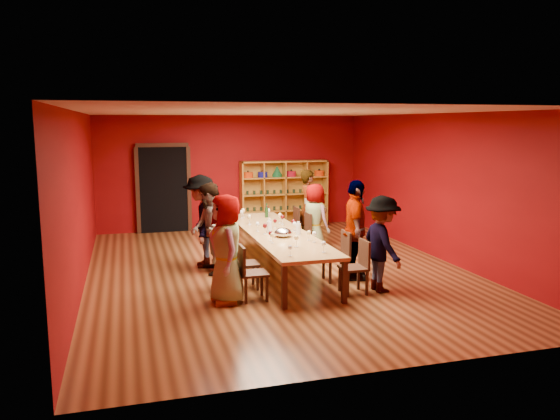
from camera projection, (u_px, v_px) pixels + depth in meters
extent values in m
cube|color=#532C16|center=(277.00, 271.00, 10.50)|extent=(7.10, 9.10, 0.02)
cube|color=#6A0508|center=(232.00, 172.00, 14.54)|extent=(7.10, 0.02, 3.00)
cube|color=#6A0508|center=(387.00, 243.00, 5.98)|extent=(7.10, 0.02, 3.00)
cube|color=#6A0508|center=(79.00, 200.00, 9.31)|extent=(0.02, 9.10, 3.00)
cube|color=#6A0508|center=(441.00, 187.00, 11.21)|extent=(0.02, 9.10, 3.00)
cube|color=silver|center=(277.00, 111.00, 10.02)|extent=(7.10, 9.10, 0.02)
cube|color=#AB7F47|center=(277.00, 233.00, 10.38)|extent=(1.10, 4.50, 0.06)
cube|color=black|center=(284.00, 287.00, 8.25)|extent=(0.08, 0.08, 0.69)
cube|color=black|center=(231.00, 232.00, 12.37)|extent=(0.08, 0.08, 0.69)
cube|color=black|center=(344.00, 282.00, 8.52)|extent=(0.08, 0.08, 0.69)
cube|color=black|center=(272.00, 230.00, 12.64)|extent=(0.08, 0.08, 0.69)
cube|color=black|center=(164.00, 190.00, 14.05)|extent=(1.20, 0.14, 2.20)
cube|color=black|center=(162.00, 145.00, 13.81)|extent=(1.32, 0.06, 0.10)
cube|color=black|center=(138.00, 191.00, 13.81)|extent=(0.10, 0.06, 2.20)
cube|color=black|center=(189.00, 189.00, 14.16)|extent=(0.10, 0.06, 2.20)
cube|color=#BA8029|center=(242.00, 195.00, 14.48)|extent=(0.04, 0.40, 1.80)
cube|color=#BA8029|center=(325.00, 192.00, 15.12)|extent=(0.04, 0.40, 1.80)
cube|color=#BA8029|center=(284.00, 161.00, 14.66)|extent=(2.40, 0.40, 0.04)
cube|color=#BA8029|center=(284.00, 226.00, 14.94)|extent=(2.40, 0.40, 0.04)
cube|color=#BA8029|center=(282.00, 193.00, 14.98)|extent=(2.40, 0.02, 1.80)
cube|color=#BA8029|center=(284.00, 210.00, 14.87)|extent=(2.36, 0.38, 0.03)
cube|color=#BA8029|center=(284.00, 194.00, 14.80)|extent=(2.36, 0.38, 0.03)
cube|color=#BA8029|center=(284.00, 177.00, 14.73)|extent=(2.36, 0.38, 0.03)
cube|color=#BA8029|center=(263.00, 195.00, 14.64)|extent=(0.03, 0.38, 1.76)
cube|color=#BA8029|center=(284.00, 194.00, 14.80)|extent=(0.03, 0.38, 1.76)
cube|color=#BA8029|center=(305.00, 193.00, 14.96)|extent=(0.03, 0.38, 1.76)
cylinder|color=#E8440D|center=(248.00, 175.00, 14.44)|extent=(0.26, 0.26, 0.15)
sphere|color=black|center=(248.00, 171.00, 14.43)|extent=(0.05, 0.05, 0.05)
cylinder|color=#151A93|center=(263.00, 175.00, 14.55)|extent=(0.26, 0.26, 0.15)
sphere|color=black|center=(263.00, 171.00, 14.54)|extent=(0.05, 0.05, 0.05)
cylinder|color=#1A6A3B|center=(277.00, 175.00, 14.67)|extent=(0.26, 0.26, 0.08)
cone|color=#1A6A3B|center=(277.00, 170.00, 14.64)|extent=(0.24, 0.24, 0.22)
cylinder|color=#AF142F|center=(291.00, 174.00, 14.77)|extent=(0.26, 0.26, 0.15)
sphere|color=black|center=(291.00, 170.00, 14.75)|extent=(0.05, 0.05, 0.05)
cylinder|color=gold|center=(305.00, 173.00, 14.88)|extent=(0.26, 0.26, 0.15)
sphere|color=black|center=(305.00, 170.00, 14.86)|extent=(0.05, 0.05, 0.05)
cylinder|color=#E8440D|center=(319.00, 173.00, 14.99)|extent=(0.26, 0.26, 0.15)
sphere|color=black|center=(319.00, 170.00, 14.97)|extent=(0.05, 0.05, 0.05)
cylinder|color=#1B3120|center=(248.00, 209.00, 14.58)|extent=(0.07, 0.07, 0.10)
cylinder|color=#1B3120|center=(254.00, 209.00, 14.63)|extent=(0.07, 0.07, 0.10)
cylinder|color=#1B3120|center=(261.00, 209.00, 14.68)|extent=(0.07, 0.07, 0.10)
cylinder|color=#1B3120|center=(268.00, 209.00, 14.73)|extent=(0.07, 0.07, 0.10)
cylinder|color=#1B3120|center=(274.00, 208.00, 14.78)|extent=(0.07, 0.07, 0.10)
cylinder|color=#1B3120|center=(281.00, 208.00, 14.83)|extent=(0.07, 0.07, 0.10)
cylinder|color=#1B3120|center=(287.00, 208.00, 14.88)|extent=(0.07, 0.07, 0.10)
cylinder|color=#1B3120|center=(294.00, 207.00, 14.93)|extent=(0.07, 0.07, 0.10)
cylinder|color=#1B3120|center=(300.00, 207.00, 14.98)|extent=(0.07, 0.07, 0.10)
cylinder|color=#1B3120|center=(307.00, 207.00, 15.03)|extent=(0.07, 0.07, 0.10)
cylinder|color=#1B3120|center=(313.00, 207.00, 15.09)|extent=(0.07, 0.07, 0.10)
cylinder|color=#1B3120|center=(319.00, 206.00, 15.14)|extent=(0.07, 0.07, 0.10)
cylinder|color=#1B3120|center=(247.00, 193.00, 14.51)|extent=(0.07, 0.07, 0.10)
cylinder|color=#1B3120|center=(254.00, 193.00, 14.56)|extent=(0.07, 0.07, 0.10)
cylinder|color=#1B3120|center=(261.00, 192.00, 14.61)|extent=(0.07, 0.07, 0.10)
cylinder|color=#1B3120|center=(268.00, 192.00, 14.66)|extent=(0.07, 0.07, 0.10)
cylinder|color=#1B3120|center=(274.00, 192.00, 14.71)|extent=(0.07, 0.07, 0.10)
cylinder|color=#1B3120|center=(281.00, 192.00, 14.76)|extent=(0.07, 0.07, 0.10)
cylinder|color=#1B3120|center=(287.00, 191.00, 14.81)|extent=(0.07, 0.07, 0.10)
cylinder|color=#1B3120|center=(294.00, 191.00, 14.86)|extent=(0.07, 0.07, 0.10)
cylinder|color=#1B3120|center=(300.00, 191.00, 14.91)|extent=(0.07, 0.07, 0.10)
cylinder|color=#1B3120|center=(307.00, 191.00, 14.96)|extent=(0.07, 0.07, 0.10)
cylinder|color=#1B3120|center=(313.00, 190.00, 15.01)|extent=(0.07, 0.07, 0.10)
cylinder|color=#1B3120|center=(319.00, 190.00, 15.06)|extent=(0.07, 0.07, 0.10)
cube|color=black|center=(254.00, 273.00, 8.68)|extent=(0.42, 0.42, 0.04)
cube|color=black|center=(242.00, 260.00, 8.59)|extent=(0.04, 0.40, 0.44)
cube|color=black|center=(246.00, 291.00, 8.51)|extent=(0.04, 0.04, 0.41)
cube|color=black|center=(267.00, 289.00, 8.60)|extent=(0.04, 0.04, 0.41)
cube|color=black|center=(241.00, 285.00, 8.83)|extent=(0.04, 0.04, 0.41)
cube|color=black|center=(262.00, 283.00, 8.93)|extent=(0.04, 0.04, 0.41)
imported|color=#C2828C|center=(226.00, 249.00, 8.50)|extent=(0.51, 0.87, 1.72)
cube|color=black|center=(245.00, 264.00, 9.28)|extent=(0.42, 0.42, 0.04)
cube|color=black|center=(234.00, 251.00, 9.19)|extent=(0.04, 0.40, 0.44)
cube|color=black|center=(238.00, 280.00, 9.10)|extent=(0.04, 0.04, 0.41)
cube|color=black|center=(258.00, 279.00, 9.20)|extent=(0.04, 0.04, 0.41)
cube|color=black|center=(234.00, 275.00, 9.43)|extent=(0.04, 0.04, 0.41)
cube|color=black|center=(253.00, 273.00, 9.52)|extent=(0.04, 0.04, 0.41)
imported|color=#5E91C3|center=(223.00, 244.00, 9.11)|extent=(0.58, 0.68, 1.60)
cube|color=black|center=(233.00, 249.00, 10.33)|extent=(0.42, 0.42, 0.04)
cube|color=black|center=(223.00, 238.00, 10.24)|extent=(0.04, 0.40, 0.44)
cube|color=black|center=(226.00, 264.00, 10.16)|extent=(0.04, 0.04, 0.41)
cube|color=black|center=(244.00, 263.00, 10.25)|extent=(0.04, 0.04, 0.41)
cube|color=black|center=(223.00, 260.00, 10.48)|extent=(0.04, 0.04, 0.41)
cube|color=black|center=(240.00, 258.00, 10.57)|extent=(0.04, 0.04, 0.41)
imported|color=silver|center=(209.00, 229.00, 10.14)|extent=(0.47, 0.84, 1.71)
cube|color=black|center=(228.00, 243.00, 10.85)|extent=(0.42, 0.42, 0.04)
cube|color=black|center=(218.00, 232.00, 10.77)|extent=(0.04, 0.40, 0.44)
cube|color=black|center=(221.00, 257.00, 10.68)|extent=(0.04, 0.04, 0.41)
cube|color=black|center=(238.00, 256.00, 10.77)|extent=(0.04, 0.04, 0.41)
cube|color=black|center=(218.00, 253.00, 11.01)|extent=(0.04, 0.04, 0.41)
cube|color=black|center=(235.00, 252.00, 11.10)|extent=(0.04, 0.04, 0.41)
imported|color=#D48E92|center=(201.00, 221.00, 10.64)|extent=(0.56, 1.20, 1.81)
cube|color=black|center=(353.00, 268.00, 9.01)|extent=(0.42, 0.42, 0.04)
cube|color=black|center=(364.00, 253.00, 9.02)|extent=(0.04, 0.40, 0.44)
cube|color=black|center=(348.00, 285.00, 8.84)|extent=(0.04, 0.04, 0.41)
cube|color=black|center=(367.00, 283.00, 8.93)|extent=(0.04, 0.04, 0.41)
cube|color=black|center=(340.00, 279.00, 9.16)|extent=(0.04, 0.04, 0.41)
cube|color=black|center=(358.00, 278.00, 9.25)|extent=(0.04, 0.04, 0.41)
imported|color=#161C3D|center=(382.00, 244.00, 9.09)|extent=(0.46, 1.06, 1.62)
cube|color=black|center=(336.00, 257.00, 9.75)|extent=(0.42, 0.42, 0.04)
cube|color=black|center=(346.00, 243.00, 9.76)|extent=(0.04, 0.40, 0.44)
cube|color=black|center=(330.00, 272.00, 9.58)|extent=(0.04, 0.04, 0.41)
cube|color=black|center=(348.00, 271.00, 9.67)|extent=(0.04, 0.04, 0.41)
cube|color=black|center=(323.00, 267.00, 9.90)|extent=(0.04, 0.04, 0.41)
cube|color=black|center=(341.00, 266.00, 9.99)|extent=(0.04, 0.04, 0.41)
imported|color=#505055|center=(355.00, 230.00, 9.78)|extent=(0.78, 1.15, 1.80)
cube|color=black|center=(300.00, 234.00, 11.74)|extent=(0.42, 0.42, 0.04)
cube|color=black|center=(308.00, 223.00, 11.76)|extent=(0.04, 0.40, 0.44)
cube|color=black|center=(295.00, 247.00, 11.57)|extent=(0.04, 0.04, 0.41)
cube|color=black|center=(310.00, 246.00, 11.66)|extent=(0.04, 0.04, 0.41)
cube|color=black|center=(290.00, 243.00, 11.90)|extent=(0.04, 0.04, 0.41)
cube|color=black|center=(305.00, 242.00, 11.99)|extent=(0.04, 0.04, 0.41)
imported|color=white|center=(315.00, 219.00, 11.79)|extent=(0.67, 0.84, 1.51)
cube|color=black|center=(289.00, 227.00, 12.53)|extent=(0.42, 0.42, 0.04)
cube|color=black|center=(297.00, 217.00, 12.55)|extent=(0.04, 0.40, 0.44)
cube|color=black|center=(284.00, 239.00, 12.36)|extent=(0.04, 0.04, 0.41)
cube|color=black|center=(298.00, 238.00, 12.45)|extent=(0.04, 0.04, 0.41)
cube|color=black|center=(279.00, 236.00, 12.68)|extent=(0.04, 0.04, 0.41)
cube|color=black|center=(293.00, 235.00, 12.77)|extent=(0.04, 0.04, 0.41)
imported|color=#BE7F89|center=(308.00, 207.00, 12.59)|extent=(0.55, 0.70, 1.74)
cylinder|color=white|center=(290.00, 256.00, 8.49)|extent=(0.06, 0.06, 0.01)
cylinder|color=white|center=(290.00, 253.00, 8.48)|extent=(0.01, 0.01, 0.10)
ellipsoid|color=white|center=(290.00, 248.00, 8.47)|extent=(0.07, 0.07, 0.08)
cylinder|color=white|center=(271.00, 241.00, 9.57)|extent=(0.06, 0.06, 0.01)
cylinder|color=white|center=(271.00, 238.00, 9.56)|extent=(0.01, 0.01, 0.10)
ellipsoid|color=#45070A|center=(271.00, 233.00, 9.54)|extent=(0.07, 0.07, 0.09)
cylinder|color=white|center=(242.00, 218.00, 11.85)|extent=(0.06, 0.06, 0.01)
cylinder|color=white|center=(242.00, 216.00, 11.84)|extent=(0.01, 0.01, 0.10)
ellipsoid|color=white|center=(242.00, 212.00, 11.83)|extent=(0.07, 0.07, 0.08)
cylinder|color=white|center=(267.00, 215.00, 12.23)|extent=(0.07, 0.07, 0.01)
cylinder|color=white|center=(267.00, 212.00, 12.22)|extent=(0.01, 0.01, 0.12)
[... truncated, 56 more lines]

